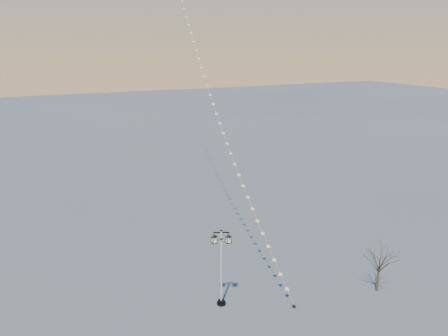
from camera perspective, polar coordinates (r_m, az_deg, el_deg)
ground at (r=32.13m, az=7.48°, el=-17.74°), size 300.00×300.00×0.00m
street_lamp at (r=30.88m, az=-0.36°, el=-12.28°), size 1.36×0.89×5.68m
bare_tree at (r=34.74m, az=19.47°, el=-11.28°), size 2.08×2.08×3.46m
kite_train at (r=48.64m, az=-2.22°, el=14.03°), size 7.45×45.53×32.70m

